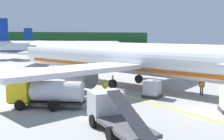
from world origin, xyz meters
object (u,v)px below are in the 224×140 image
object	(u,v)px
service_truck_baggage	(45,92)
airliner_foreground	(121,58)
cargo_container_mid	(152,89)
service_truck_fuel	(113,112)
airliner_distant	(23,43)
airliner_mid_apron	(54,48)
airliner_far_taxiway	(55,45)
crew_loader_right	(105,86)
crew_marshaller	(202,86)

from	to	relation	value
service_truck_baggage	airliner_foreground	bearing A→B (deg)	24.81
cargo_container_mid	service_truck_fuel	bearing A→B (deg)	-146.87
airliner_distant	cargo_container_mid	world-z (taller)	airliner_distant
service_truck_baggage	airliner_distant	bearing A→B (deg)	73.48
airliner_mid_apron	airliner_far_taxiway	xyz separation A→B (m)	(13.76, 31.69, -0.57)
cargo_container_mid	crew_loader_right	world-z (taller)	cargo_container_mid
airliner_distant	service_truck_baggage	bearing A→B (deg)	-106.52
service_truck_baggage	crew_loader_right	xyz separation A→B (m)	(7.15, 1.33, -0.39)
airliner_foreground	airliner_mid_apron	xyz separation A→B (m)	(7.96, 39.92, -0.37)
service_truck_fuel	crew_marshaller	world-z (taller)	service_truck_fuel
service_truck_fuel	cargo_container_mid	xyz separation A→B (m)	(8.97, 5.86, -0.28)
crew_marshaller	crew_loader_right	world-z (taller)	crew_loader_right
service_truck_fuel	crew_loader_right	bearing A→B (deg)	59.43
cargo_container_mid	service_truck_baggage	bearing A→B (deg)	168.54
airliner_foreground	cargo_container_mid	bearing A→B (deg)	-102.47
cargo_container_mid	airliner_distant	bearing A→B (deg)	77.62
cargo_container_mid	crew_marshaller	xyz separation A→B (m)	(5.07, -2.12, 0.11)
airliner_far_taxiway	cargo_container_mid	bearing A→B (deg)	-106.45
airliner_foreground	airliner_distant	bearing A→B (deg)	77.63
service_truck_baggage	service_truck_fuel	bearing A→B (deg)	-78.44
airliner_foreground	airliner_far_taxiway	size ratio (longest dim) A/B	1.40
cargo_container_mid	airliner_mid_apron	bearing A→B (deg)	78.52
airliner_foreground	service_truck_fuel	xyz separation A→B (m)	(-10.71, -13.71, -2.22)
airliner_foreground	crew_loader_right	distance (m)	7.20
crew_loader_right	service_truck_fuel	bearing A→B (deg)	-120.57
airliner_foreground	crew_marshaller	xyz separation A→B (m)	(3.33, -9.97, -2.39)
airliner_distant	service_truck_fuel	distance (m)	157.13
airliner_foreground	service_truck_baggage	distance (m)	13.75
airliner_mid_apron	service_truck_baggage	size ratio (longest dim) A/B	4.93
airliner_foreground	service_truck_baggage	world-z (taller)	airliner_foreground
cargo_container_mid	crew_marshaller	world-z (taller)	cargo_container_mid
crew_marshaller	airliner_distant	bearing A→B (deg)	79.68
service_truck_fuel	cargo_container_mid	size ratio (longest dim) A/B	3.12
cargo_container_mid	crew_marshaller	bearing A→B (deg)	-22.67
airliner_mid_apron	crew_loader_right	xyz separation A→B (m)	(-13.16, -44.30, -2.02)
airliner_foreground	service_truck_fuel	size ratio (longest dim) A/B	5.88
airliner_mid_apron	crew_loader_right	distance (m)	46.26
airliner_distant	crew_loader_right	size ratio (longest dim) A/B	13.44
service_truck_baggage	crew_marshaller	bearing A→B (deg)	-15.23
airliner_distant	service_truck_fuel	xyz separation A→B (m)	(-40.97, -151.69, -0.70)
airliner_far_taxiway	service_truck_fuel	bearing A→B (deg)	-110.82
airliner_far_taxiway	crew_marshaller	distance (m)	83.65
airliner_far_taxiway	crew_marshaller	world-z (taller)	airliner_far_taxiway
airliner_distant	cargo_container_mid	size ratio (longest dim) A/B	10.20
airliner_mid_apron	cargo_container_mid	world-z (taller)	airliner_mid_apron
airliner_distant	crew_marshaller	bearing A→B (deg)	-100.32
airliner_foreground	crew_loader_right	bearing A→B (deg)	-139.87
airliner_mid_apron	service_truck_fuel	distance (m)	56.82
service_truck_baggage	cargo_container_mid	world-z (taller)	service_truck_baggage
airliner_distant	service_truck_fuel	bearing A→B (deg)	-105.12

